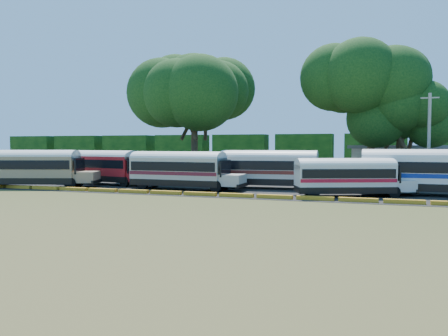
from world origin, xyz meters
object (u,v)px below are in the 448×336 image
(bus_beige, at_px, (33,166))
(bus_red, at_px, (103,165))
(tree_west, at_px, (194,91))
(bus_white_red, at_px, (347,175))
(bus_cream_west, at_px, (180,168))

(bus_beige, xyz_separation_m, bus_red, (4.30, 5.08, -0.05))
(bus_red, height_order, tree_west, tree_west)
(bus_white_red, bearing_deg, bus_beige, 162.73)
(bus_cream_west, relative_size, bus_white_red, 1.13)
(bus_beige, distance_m, bus_red, 6.65)
(bus_cream_west, bearing_deg, tree_west, 108.30)
(bus_red, xyz_separation_m, bus_cream_west, (9.68, -2.28, -0.04))
(tree_west, bearing_deg, bus_red, -121.65)
(bus_beige, height_order, bus_white_red, bus_beige)
(bus_cream_west, relative_size, tree_west, 0.72)
(tree_west, bearing_deg, bus_cream_west, -73.38)
(bus_white_red, height_order, tree_west, tree_west)
(bus_red, xyz_separation_m, bus_white_red, (24.25, -3.19, -0.29))
(bus_beige, distance_m, bus_cream_west, 14.26)
(bus_white_red, relative_size, tree_west, 0.63)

